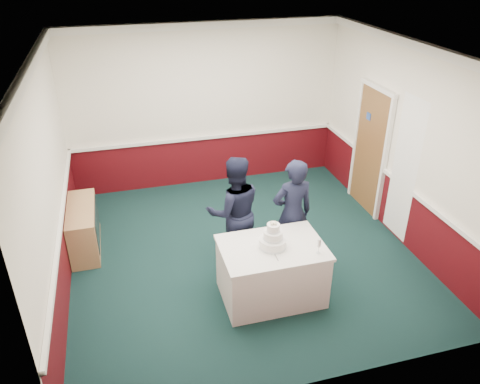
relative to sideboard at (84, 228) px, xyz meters
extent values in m
plane|color=#142F31|center=(2.28, -0.76, -0.35)|extent=(5.00, 5.00, 0.00)
cube|color=white|center=(2.28, 1.71, 1.15)|extent=(5.00, 0.05, 3.00)
cube|color=white|center=(-0.20, -0.76, 1.15)|extent=(0.05, 5.00, 3.00)
cube|color=white|center=(4.75, -0.76, 1.15)|extent=(0.05, 5.00, 3.00)
cube|color=white|center=(2.28, -0.76, 2.62)|extent=(5.00, 5.00, 0.05)
cube|color=#4B0A0F|center=(2.28, 1.72, 0.10)|extent=(5.00, 0.02, 0.90)
cube|color=white|center=(2.28, 1.71, 0.57)|extent=(4.98, 0.05, 0.06)
cube|color=white|center=(2.28, 1.70, 2.58)|extent=(5.00, 0.08, 0.12)
cube|color=brown|center=(4.74, 0.04, 0.70)|extent=(0.05, 0.90, 2.10)
cube|color=#234799|center=(4.71, 0.19, 1.27)|extent=(0.01, 0.12, 0.12)
cube|color=white|center=(4.70, -1.01, 0.85)|extent=(0.02, 0.60, 2.20)
cube|color=tan|center=(0.00, 0.00, 0.00)|extent=(0.40, 1.20, 0.70)
cube|color=black|center=(0.20, 0.00, 0.05)|extent=(0.01, 1.00, 0.50)
cube|color=white|center=(2.38, -1.81, 0.03)|extent=(1.28, 0.88, 0.76)
cube|color=white|center=(2.38, -1.81, 0.42)|extent=(1.32, 0.92, 0.04)
cylinder|color=white|center=(2.38, -1.81, 0.50)|extent=(0.34, 0.34, 0.12)
cylinder|color=silver|center=(2.38, -1.81, 0.45)|extent=(0.35, 0.35, 0.03)
cylinder|color=white|center=(2.38, -1.81, 0.61)|extent=(0.24, 0.24, 0.11)
cylinder|color=silver|center=(2.38, -1.81, 0.57)|extent=(0.25, 0.25, 0.02)
cylinder|color=white|center=(2.38, -1.81, 0.72)|extent=(0.16, 0.16, 0.10)
cylinder|color=silver|center=(2.38, -1.81, 0.68)|extent=(0.17, 0.17, 0.02)
sphere|color=#EDE5C9|center=(2.38, -1.81, 0.79)|extent=(0.03, 0.03, 0.03)
sphere|color=#EDE5C9|center=(2.41, -1.79, 0.79)|extent=(0.03, 0.03, 0.03)
sphere|color=#EDE5C9|center=(2.36, -1.78, 0.79)|extent=(0.03, 0.03, 0.03)
sphere|color=#EDE5C9|center=(2.40, -1.83, 0.79)|extent=(0.03, 0.03, 0.03)
sphere|color=#EDE5C9|center=(2.36, -1.82, 0.79)|extent=(0.03, 0.03, 0.03)
cube|color=silver|center=(2.35, -2.01, 0.44)|extent=(0.02, 0.22, 0.00)
cylinder|color=silver|center=(2.88, -2.09, 0.44)|extent=(0.05, 0.05, 0.01)
cylinder|color=silver|center=(2.88, -2.09, 0.49)|extent=(0.01, 0.01, 0.09)
cylinder|color=silver|center=(2.88, -2.09, 0.59)|extent=(0.04, 0.04, 0.11)
imported|color=black|center=(2.12, -0.92, 0.48)|extent=(0.83, 0.66, 1.66)
imported|color=black|center=(2.88, -1.19, 0.48)|extent=(0.63, 0.43, 1.65)
camera|label=1|loc=(0.70, -6.38, 3.84)|focal=35.00mm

